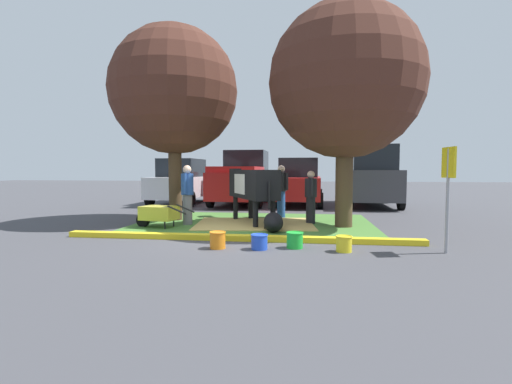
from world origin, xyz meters
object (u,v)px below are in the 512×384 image
at_px(wheelbarrow, 158,213).
at_px(calf_lying, 273,222).
at_px(pickup_truck_black, 243,179).
at_px(shade_tree_right, 346,82).
at_px(hatchback_white, 182,182).
at_px(bucket_yellow, 344,243).
at_px(suv_dark_grey, 370,176).
at_px(person_visitor_near, 187,193).
at_px(bucket_green, 295,240).
at_px(bucket_orange, 218,240).
at_px(sedan_red, 299,182).
at_px(cow_holstein, 252,184).
at_px(parking_sign, 448,179).
at_px(person_visitor_far, 311,196).
at_px(person_handler, 281,190).
at_px(bucket_blue, 259,241).
at_px(shade_tree_left, 174,91).

bearing_deg(wheelbarrow, calf_lying, -3.13).
relative_size(wheelbarrow, pickup_truck_black, 0.30).
distance_m(shade_tree_right, hatchback_white, 9.40).
height_order(bucket_yellow, suv_dark_grey, suv_dark_grey).
distance_m(person_visitor_near, bucket_green, 4.06).
distance_m(bucket_orange, pickup_truck_black, 9.46).
xyz_separation_m(bucket_orange, sedan_red, (1.43, 9.06, 0.81)).
bearing_deg(cow_holstein, calf_lying, -61.06).
bearing_deg(parking_sign, shade_tree_right, 118.41).
distance_m(person_visitor_far, pickup_truck_black, 6.58).
relative_size(person_handler, parking_sign, 0.86).
bearing_deg(suv_dark_grey, parking_sign, -90.92).
xyz_separation_m(person_visitor_near, bucket_green, (3.03, -2.60, -0.73)).
height_order(bucket_orange, hatchback_white, hatchback_white).
xyz_separation_m(person_visitor_near, bucket_blue, (2.35, -2.81, -0.74)).
height_order(parking_sign, bucket_blue, parking_sign).
xyz_separation_m(sedan_red, suv_dark_grey, (2.99, 0.08, 0.29)).
xyz_separation_m(calf_lying, bucket_yellow, (1.51, -2.07, -0.08)).
bearing_deg(person_visitor_far, wheelbarrow, -163.20).
bearing_deg(person_handler, calf_lying, -90.55).
relative_size(bucket_green, suv_dark_grey, 0.07).
xyz_separation_m(hatchback_white, suv_dark_grey, (8.27, -0.00, 0.29)).
bearing_deg(pickup_truck_black, sedan_red, -6.71).
height_order(shade_tree_right, bucket_yellow, shade_tree_right).
distance_m(shade_tree_right, cow_holstein, 3.74).
bearing_deg(parking_sign, pickup_truck_black, 120.18).
bearing_deg(shade_tree_right, calf_lying, -152.25).
relative_size(person_visitor_far, hatchback_white, 0.34).
distance_m(shade_tree_left, person_visitor_near, 3.18).
bearing_deg(parking_sign, calf_lying, 150.11).
xyz_separation_m(calf_lying, person_visitor_near, (-2.44, 0.74, 0.65)).
xyz_separation_m(person_visitor_near, hatchback_white, (-2.31, 6.31, 0.09)).
distance_m(bucket_orange, bucket_yellow, 2.42).
height_order(bucket_yellow, pickup_truck_black, pickup_truck_black).
relative_size(calf_lying, bucket_green, 3.85).
bearing_deg(bucket_yellow, person_visitor_far, 99.40).
height_order(bucket_orange, sedan_red, sedan_red).
relative_size(shade_tree_left, person_visitor_far, 3.84).
height_order(person_handler, wheelbarrow, person_handler).
bearing_deg(calf_lying, pickup_truck_black, 105.28).
bearing_deg(bucket_blue, parking_sign, 2.30).
bearing_deg(bucket_blue, wheelbarrow, 142.93).
height_order(bucket_green, pickup_truck_black, pickup_truck_black).
distance_m(person_visitor_near, wheelbarrow, 0.98).
distance_m(person_visitor_far, wheelbarrow, 4.19).
bearing_deg(bucket_orange, bucket_green, 8.86).
bearing_deg(suv_dark_grey, wheelbarrow, -133.65).
relative_size(person_visitor_near, bucket_orange, 5.03).
xyz_separation_m(bucket_blue, hatchback_white, (-4.67, 9.12, 0.83)).
distance_m(shade_tree_left, calf_lying, 5.05).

